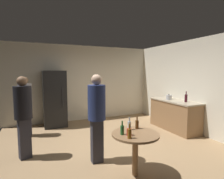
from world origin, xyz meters
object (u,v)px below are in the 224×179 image
at_px(beer_bottle_brown, 137,124).
at_px(beer_bottle_clear, 129,125).
at_px(person_in_navy_shirt, 97,111).
at_px(refrigerator, 55,99).
at_px(foreground_table, 135,139).
at_px(beer_bottle_amber, 129,133).
at_px(person_in_gray_shirt, 25,102).
at_px(wine_bottle_on_counter, 186,98).
at_px(plastic_cup_red, 129,132).
at_px(person_in_black_shirt, 23,111).
at_px(kettle, 169,97).
at_px(beer_bottle_green, 122,130).

bearing_deg(beer_bottle_brown, beer_bottle_clear, 177.95).
bearing_deg(person_in_navy_shirt, refrigerator, -169.14).
bearing_deg(refrigerator, foreground_table, -74.97).
xyz_separation_m(foreground_table, beer_bottle_brown, (0.15, 0.21, 0.19)).
bearing_deg(beer_bottle_clear, beer_bottle_amber, -118.64).
bearing_deg(refrigerator, person_in_gray_shirt, -141.36).
bearing_deg(wine_bottle_on_counter, beer_bottle_brown, -154.40).
height_order(wine_bottle_on_counter, beer_bottle_amber, wine_bottle_on_counter).
relative_size(beer_bottle_brown, plastic_cup_red, 2.09).
bearing_deg(plastic_cup_red, wine_bottle_on_counter, 27.44).
relative_size(beer_bottle_amber, person_in_black_shirt, 0.14).
xyz_separation_m(wine_bottle_on_counter, person_in_black_shirt, (-4.20, 0.12, -0.03)).
height_order(beer_bottle_clear, plastic_cup_red, beer_bottle_clear).
bearing_deg(person_in_navy_shirt, foreground_table, 33.77).
bearing_deg(plastic_cup_red, kettle, 37.78).
distance_m(foreground_table, person_in_black_shirt, 2.29).
bearing_deg(plastic_cup_red, foreground_table, 16.43).
relative_size(foreground_table, plastic_cup_red, 7.27).
bearing_deg(beer_bottle_amber, plastic_cup_red, 63.30).
bearing_deg(foreground_table, wine_bottle_on_counter, 28.04).
distance_m(refrigerator, wine_bottle_on_counter, 4.03).
distance_m(beer_bottle_amber, person_in_navy_shirt, 0.91).
height_order(wine_bottle_on_counter, beer_bottle_green, wine_bottle_on_counter).
height_order(wine_bottle_on_counter, beer_bottle_clear, wine_bottle_on_counter).
relative_size(foreground_table, person_in_gray_shirt, 0.49).
bearing_deg(beer_bottle_green, beer_bottle_brown, 24.04).
bearing_deg(wine_bottle_on_counter, refrigerator, 147.21).
bearing_deg(beer_bottle_green, wine_bottle_on_counter, 25.37).
relative_size(kettle, beer_bottle_clear, 1.06).
bearing_deg(person_in_black_shirt, refrigerator, 140.94).
height_order(kettle, person_in_gray_shirt, person_in_gray_shirt).
bearing_deg(kettle, beer_bottle_amber, -141.20).
distance_m(foreground_table, beer_bottle_clear, 0.28).
relative_size(wine_bottle_on_counter, beer_bottle_amber, 1.35).
xyz_separation_m(person_in_gray_shirt, person_in_navy_shirt, (1.32, -2.13, 0.05)).
height_order(beer_bottle_clear, person_in_black_shirt, person_in_black_shirt).
xyz_separation_m(wine_bottle_on_counter, beer_bottle_brown, (-2.30, -1.10, -0.20)).
bearing_deg(beer_bottle_clear, kettle, 35.54).
relative_size(beer_bottle_green, person_in_navy_shirt, 0.13).
xyz_separation_m(beer_bottle_brown, beer_bottle_green, (-0.39, -0.17, 0.00)).
relative_size(plastic_cup_red, person_in_navy_shirt, 0.06).
distance_m(beer_bottle_amber, beer_bottle_clear, 0.43).
bearing_deg(person_in_navy_shirt, beer_bottle_brown, 51.79).
bearing_deg(beer_bottle_amber, person_in_gray_shirt, 117.52).
height_order(refrigerator, wine_bottle_on_counter, refrigerator).
bearing_deg(person_in_gray_shirt, beer_bottle_brown, -19.06).
relative_size(refrigerator, plastic_cup_red, 16.36).
bearing_deg(beer_bottle_green, foreground_table, -7.78).
xyz_separation_m(refrigerator, plastic_cup_red, (0.79, -3.53, -0.11)).
xyz_separation_m(refrigerator, person_in_gray_shirt, (-0.83, -0.66, 0.05)).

